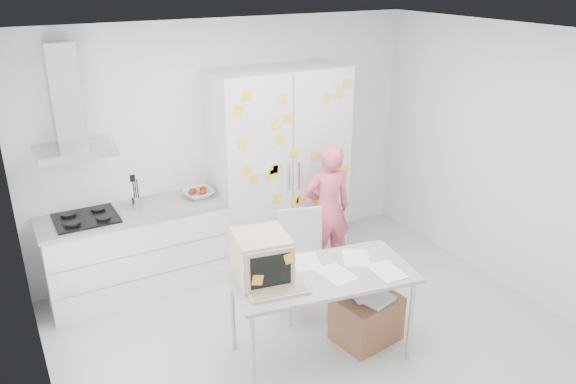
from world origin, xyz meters
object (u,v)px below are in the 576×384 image
chair (302,256)px  cardboard_box (367,317)px  desk (285,266)px  person (327,210)px

chair → cardboard_box: chair is taller
desk → chair: desk is taller
chair → desk: bearing=-114.8°
person → cardboard_box: size_ratio=2.44×
chair → person: bearing=56.4°
person → chair: (-0.62, -0.53, -0.15)m
person → desk: size_ratio=0.91×
person → cardboard_box: bearing=83.8°
person → chair: size_ratio=1.43×
desk → chair: 0.87m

